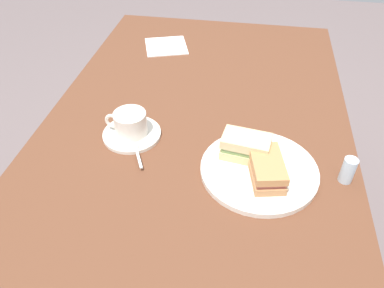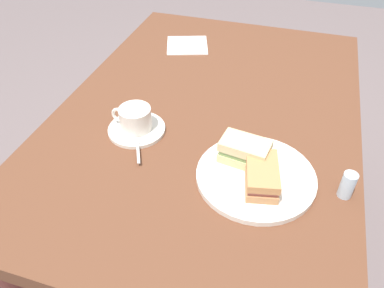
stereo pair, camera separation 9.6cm
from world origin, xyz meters
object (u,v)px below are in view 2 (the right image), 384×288
coffee_cup (135,118)px  sandwich_plate (256,176)px  dining_table (208,136)px  spoon (138,146)px  napkin (187,45)px  sandwich_front (262,175)px  salt_shaker (347,185)px  sandwich_back (245,151)px  coffee_saucer (137,129)px

coffee_cup → sandwich_plate: bearing=76.4°
dining_table → spoon: spoon is taller
napkin → sandwich_front: bearing=31.0°
spoon → salt_shaker: bearing=89.4°
dining_table → sandwich_back: bearing=34.9°
dining_table → coffee_saucer: coffee_saucer is taller
sandwich_front → dining_table: bearing=-144.0°
dining_table → coffee_saucer: bearing=-44.8°
sandwich_plate → spoon: (-0.01, -0.31, 0.01)m
sandwich_front → sandwich_plate: bearing=-150.2°
dining_table → salt_shaker: 0.48m
coffee_cup → spoon: size_ratio=1.23×
sandwich_front → spoon: sandwich_front is taller
coffee_saucer → spoon: 0.08m
sandwich_front → napkin: bearing=-149.0°
spoon → salt_shaker: 0.51m
sandwich_plate → coffee_saucer: size_ratio=1.82×
salt_shaker → sandwich_plate: bearing=-88.0°
sandwich_back → sandwich_front: bearing=39.3°
coffee_saucer → coffee_cup: coffee_cup is taller
sandwich_front → napkin: 0.75m
napkin → salt_shaker: salt_shaker is taller
sandwich_back → coffee_cup: same height
napkin → salt_shaker: size_ratio=2.25×
sandwich_plate → coffee_cup: size_ratio=2.47×
salt_shaker → coffee_saucer: bearing=-97.9°
dining_table → spoon: 0.29m
coffee_cup → salt_shaker: size_ratio=1.73×
spoon → napkin: bearing=-174.5°
coffee_cup → sandwich_back: bearing=81.7°
coffee_saucer → salt_shaker: 0.55m
salt_shaker → spoon: bearing=-90.6°
coffee_cup → napkin: size_ratio=0.77×
sandwich_front → coffee_saucer: size_ratio=0.89×
dining_table → coffee_saucer: (0.16, -0.16, 0.11)m
sandwich_back → coffee_cup: 0.31m
dining_table → sandwich_front: size_ratio=9.06×
coffee_saucer → coffee_cup: size_ratio=1.36×
coffee_cup → spoon: bearing=26.8°
sandwich_back → coffee_saucer: bearing=-98.3°
sandwich_plate → coffee_cup: (-0.08, -0.35, 0.04)m
spoon → napkin: spoon is taller
sandwich_plate → sandwich_front: sandwich_front is taller
sandwich_front → spoon: (-0.04, -0.33, -0.03)m
sandwich_back → coffee_cup: bearing=-98.3°
sandwich_back → salt_shaker: sandwich_back is taller
sandwich_plate → napkin: size_ratio=1.90×
coffee_cup → coffee_saucer: bearing=87.9°
sandwich_plate → sandwich_back: size_ratio=2.26×
sandwich_back → napkin: bearing=-150.1°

